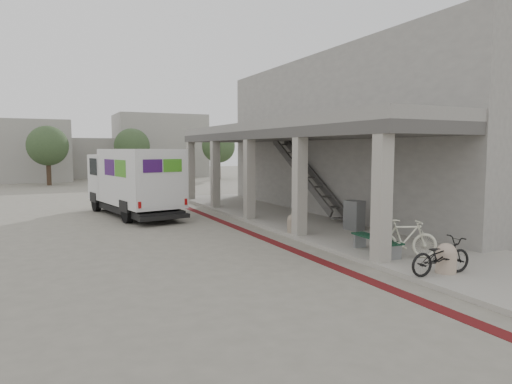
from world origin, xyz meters
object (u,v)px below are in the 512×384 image
fedex_truck (133,180)px  utility_cabinet (354,215)px  bench (376,242)px  bicycle_black (441,256)px  bicycle_cream (405,239)px

fedex_truck → utility_cabinet: size_ratio=6.94×
bench → bicycle_black: bearing=-88.8°
utility_cabinet → bicycle_black: bearing=-119.4°
bench → bicycle_black: 2.31m
fedex_truck → utility_cabinet: 9.88m
bicycle_black → bicycle_cream: bicycle_cream is taller
utility_cabinet → bicycle_cream: size_ratio=0.61×
utility_cabinet → bench: bearing=-129.3°
fedex_truck → bicycle_black: bearing=-81.5°
fedex_truck → utility_cabinet: bearing=-60.9°
fedex_truck → bicycle_cream: 12.57m
utility_cabinet → bicycle_cream: 4.19m
fedex_truck → bench: 11.78m
fedex_truck → bench: bearing=-77.4°
fedex_truck → bicycle_cream: (4.82, -11.57, -0.94)m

